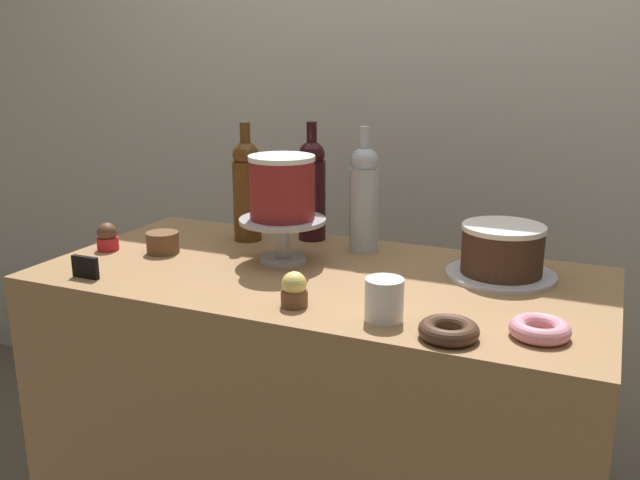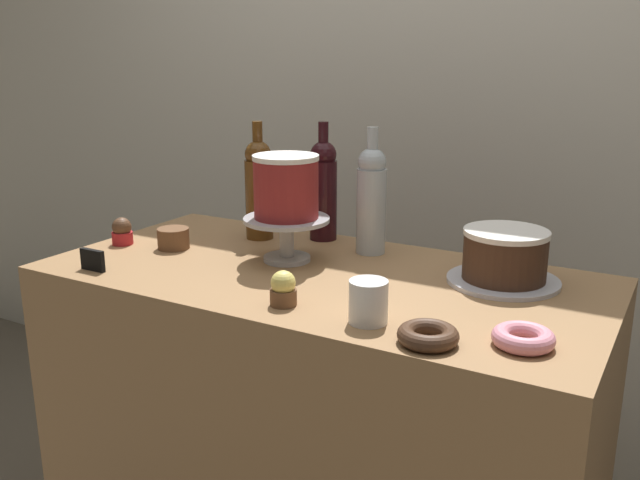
% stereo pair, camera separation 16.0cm
% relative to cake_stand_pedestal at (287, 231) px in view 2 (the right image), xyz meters
% --- Properties ---
extents(back_wall, '(6.00, 0.05, 2.60)m').
position_rel_cake_stand_pedestal_xyz_m(back_wall, '(0.12, 0.86, 0.29)').
color(back_wall, beige).
rests_on(back_wall, ground_plane).
extents(display_counter, '(1.33, 0.65, 0.94)m').
position_rel_cake_stand_pedestal_xyz_m(display_counter, '(0.12, -0.04, -0.54)').
color(display_counter, '#997047').
rests_on(display_counter, ground_plane).
extents(cake_stand_pedestal, '(0.21, 0.21, 0.11)m').
position_rel_cake_stand_pedestal_xyz_m(cake_stand_pedestal, '(0.00, 0.00, 0.00)').
color(cake_stand_pedestal, '#B2B2B7').
rests_on(cake_stand_pedestal, display_counter).
extents(white_layer_cake, '(0.16, 0.16, 0.15)m').
position_rel_cake_stand_pedestal_xyz_m(white_layer_cake, '(0.00, 0.00, 0.11)').
color(white_layer_cake, maroon).
rests_on(white_layer_cake, cake_stand_pedestal).
extents(silver_serving_platter, '(0.25, 0.25, 0.01)m').
position_rel_cake_stand_pedestal_xyz_m(silver_serving_platter, '(0.52, 0.10, -0.07)').
color(silver_serving_platter, silver).
rests_on(silver_serving_platter, display_counter).
extents(chocolate_round_cake, '(0.19, 0.19, 0.11)m').
position_rel_cake_stand_pedestal_xyz_m(chocolate_round_cake, '(0.52, 0.10, -0.01)').
color(chocolate_round_cake, '#3D2619').
rests_on(chocolate_round_cake, silver_serving_platter).
extents(wine_bottle_amber, '(0.08, 0.08, 0.33)m').
position_rel_cake_stand_pedestal_xyz_m(wine_bottle_amber, '(-0.18, 0.15, 0.07)').
color(wine_bottle_amber, '#5B3814').
rests_on(wine_bottle_amber, display_counter).
extents(wine_bottle_dark_red, '(0.08, 0.08, 0.33)m').
position_rel_cake_stand_pedestal_xyz_m(wine_bottle_dark_red, '(-0.02, 0.23, 0.07)').
color(wine_bottle_dark_red, black).
rests_on(wine_bottle_dark_red, display_counter).
extents(wine_bottle_clear, '(0.08, 0.08, 0.33)m').
position_rel_cake_stand_pedestal_xyz_m(wine_bottle_clear, '(0.15, 0.17, 0.07)').
color(wine_bottle_clear, '#B2BCC1').
rests_on(wine_bottle_clear, display_counter).
extents(cupcake_lemon, '(0.06, 0.06, 0.07)m').
position_rel_cake_stand_pedestal_xyz_m(cupcake_lemon, '(0.16, -0.27, -0.04)').
color(cupcake_lemon, brown).
rests_on(cupcake_lemon, display_counter).
extents(cupcake_chocolate, '(0.06, 0.06, 0.07)m').
position_rel_cake_stand_pedestal_xyz_m(cupcake_chocolate, '(-0.47, -0.09, -0.04)').
color(cupcake_chocolate, red).
rests_on(cupcake_chocolate, display_counter).
extents(donut_chocolate, '(0.11, 0.11, 0.03)m').
position_rel_cake_stand_pedestal_xyz_m(donut_chocolate, '(0.49, -0.30, -0.06)').
color(donut_chocolate, '#472D1E').
rests_on(donut_chocolate, display_counter).
extents(donut_pink, '(0.11, 0.11, 0.03)m').
position_rel_cake_stand_pedestal_xyz_m(donut_pink, '(0.64, -0.23, -0.06)').
color(donut_pink, pink).
rests_on(donut_pink, display_counter).
extents(cookie_stack, '(0.08, 0.08, 0.05)m').
position_rel_cake_stand_pedestal_xyz_m(cookie_stack, '(-0.32, -0.06, -0.05)').
color(cookie_stack, brown).
rests_on(cookie_stack, display_counter).
extents(price_sign_chalkboard, '(0.07, 0.01, 0.05)m').
position_rel_cake_stand_pedestal_xyz_m(price_sign_chalkboard, '(-0.36, -0.30, -0.05)').
color(price_sign_chalkboard, black).
rests_on(price_sign_chalkboard, display_counter).
extents(coffee_cup_ceramic, '(0.08, 0.08, 0.09)m').
position_rel_cake_stand_pedestal_xyz_m(coffee_cup_ceramic, '(0.35, -0.26, -0.03)').
color(coffee_cup_ceramic, white).
rests_on(coffee_cup_ceramic, display_counter).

